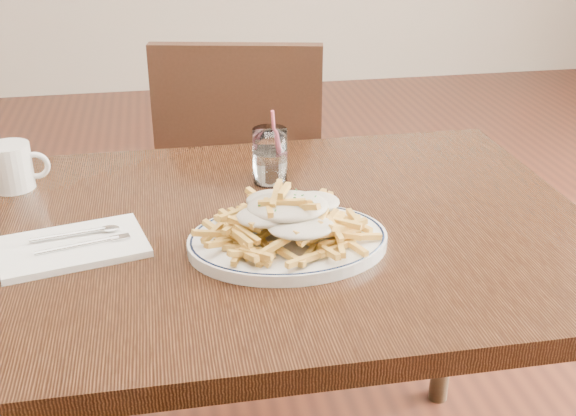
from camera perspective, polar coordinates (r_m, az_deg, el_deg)
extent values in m
cube|color=black|center=(1.25, -3.27, -2.20)|extent=(1.20, 0.80, 0.04)
cylinder|color=black|center=(1.86, 12.68, -6.03)|extent=(0.05, 0.05, 0.71)
cube|color=black|center=(2.12, -3.32, 1.09)|extent=(0.50, 0.50, 0.04)
cube|color=black|center=(1.85, -3.98, 5.77)|extent=(0.42, 0.13, 0.46)
cylinder|color=black|center=(2.38, 1.54, -2.14)|extent=(0.04, 0.04, 0.41)
cylinder|color=black|center=(2.40, -7.17, -2.02)|extent=(0.04, 0.04, 0.41)
cylinder|color=black|center=(2.06, 1.52, -6.83)|extent=(0.04, 0.04, 0.41)
cylinder|color=black|center=(2.09, -8.56, -6.62)|extent=(0.04, 0.04, 0.41)
torus|color=black|center=(1.16, 0.00, -2.40)|extent=(0.28, 0.28, 0.01)
ellipsoid|color=beige|center=(1.13, 0.00, 0.31)|extent=(0.21, 0.18, 0.03)
cube|color=white|center=(1.21, -16.63, -2.95)|extent=(0.25, 0.19, 0.01)
cylinder|color=white|center=(1.39, -1.44, 4.15)|extent=(0.07, 0.07, 0.11)
cylinder|color=white|center=(1.40, -1.43, 3.30)|extent=(0.06, 0.06, 0.06)
cylinder|color=#EC5976|center=(1.39, -1.05, 5.11)|extent=(0.02, 0.04, 0.14)
cylinder|color=white|center=(1.46, -21.05, 3.06)|extent=(0.08, 0.08, 0.09)
torus|color=white|center=(1.45, -19.32, 3.19)|extent=(0.06, 0.01, 0.05)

